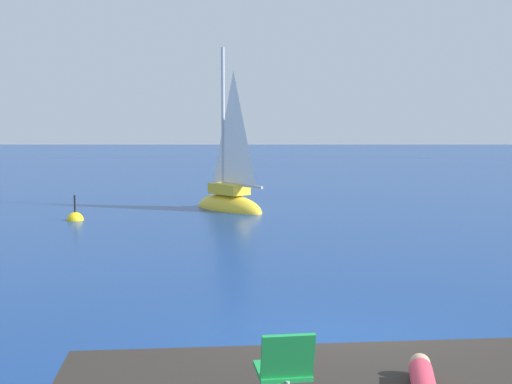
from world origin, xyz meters
TOP-DOWN VIEW (x-y plane):
  - ground_plane at (0.00, 0.00)m, footprint 160.00×160.00m
  - sailboat_near at (-2.21, 15.72)m, footprint 3.19×3.38m
  - beach_chair at (-0.95, -3.43)m, footprint 0.56×0.66m
  - marker_buoy at (-7.29, 13.11)m, footprint 0.56×0.56m

SIDE VIEW (x-z plane):
  - ground_plane at x=0.00m, z-range 0.00..0.00m
  - marker_buoy at x=-7.29m, z-range -0.56..0.57m
  - sailboat_near at x=-2.21m, z-range -2.94..3.66m
  - beach_chair at x=-0.95m, z-range 0.75..1.54m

